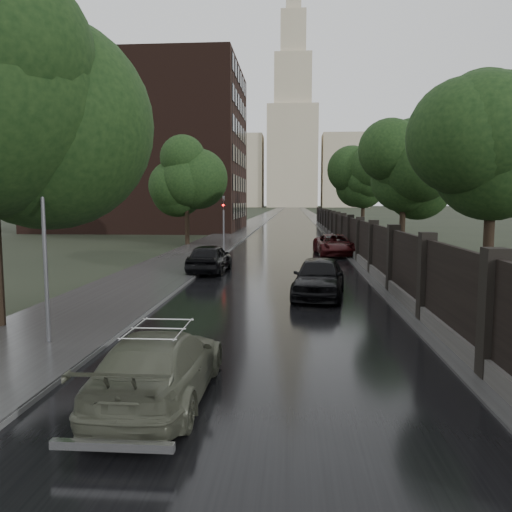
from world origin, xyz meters
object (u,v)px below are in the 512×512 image
Objects in this scene: traffic_light at (224,219)px; car_right_far at (334,245)px; tree_right_a at (492,163)px; lamp_post at (44,240)px; tree_right_c at (363,188)px; car_right_near at (319,277)px; tree_left_far at (186,181)px; volga_sedan at (159,366)px; hatchback_left at (210,258)px; tree_right_b at (404,180)px.

traffic_light is 8.01m from car_right_far.
traffic_light is (-11.80, 16.99, -2.55)m from tree_right_a.
lamp_post is at bearing -92.68° from traffic_light.
tree_right_c reaches higher than car_right_near.
tree_left_far is 1.05× the size of tree_right_c.
tree_left_far is 1.05× the size of tree_right_a.
tree_right_a is at bearing -133.99° from volga_sedan.
volga_sedan is 25.61m from car_right_far.
volga_sedan is (2.50, -26.49, -1.75)m from traffic_light.
hatchback_left is 0.86× the size of car_right_far.
lamp_post is at bearing -39.29° from volga_sedan.
tree_left_far reaches higher than tree_right_b.
tree_right_b reaches higher than lamp_post.
car_right_near is 15.04m from car_right_far.
lamp_post is at bearing -84.79° from tree_left_far.
car_right_near is at bearing -113.85° from tree_right_b.
volga_sedan is 0.87× the size of car_right_far.
tree_left_far reaches higher than hatchback_left.
tree_left_far reaches higher than traffic_light.
tree_left_far is 23.83m from car_right_near.
lamp_post is (-12.90, -20.50, -2.28)m from tree_right_b.
traffic_light is at bearing 117.26° from car_right_near.
tree_right_a is 7.26m from car_right_near.
volga_sedan is at bearing -106.96° from car_right_far.
tree_right_b is 6.11m from car_right_far.
car_right_near reaches higher than hatchback_left.
lamp_post is 1.16× the size of hatchback_left.
tree_right_b is (15.50, -8.00, -0.29)m from tree_left_far.
car_right_far is (-4.10, 1.59, -4.24)m from tree_right_b.
car_right_far is at bearing -104.03° from tree_right_c.
car_right_far is at bearing 90.53° from car_right_near.
traffic_light is 0.89× the size of car_right_near.
tree_left_far reaches higher than lamp_post.
traffic_light is (1.10, 23.49, -0.27)m from lamp_post.
lamp_post is 23.52m from traffic_light.
car_right_near is (9.60, -21.34, -4.48)m from tree_left_far.
tree_right_c is (0.00, 18.00, 0.00)m from tree_right_b.
tree_right_b is 12.44m from traffic_light.
car_right_far is at bearing -10.35° from traffic_light.
car_right_near is 0.88× the size of car_right_far.
tree_left_far is 32.42m from volga_sedan.
volga_sedan is (3.60, -2.99, -2.03)m from lamp_post.
volga_sedan is (-9.30, -23.49, -4.31)m from tree_right_b.
hatchback_left is at bearing -86.08° from traffic_light.
lamp_post is 1.15× the size of volga_sedan.
tree_right_a is at bearing -80.51° from car_right_far.
tree_right_b is 1.56× the size of car_right_near.
traffic_light reaches higher than hatchback_left.
tree_right_a reaches higher than hatchback_left.
tree_right_b is 1.37× the size of lamp_post.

